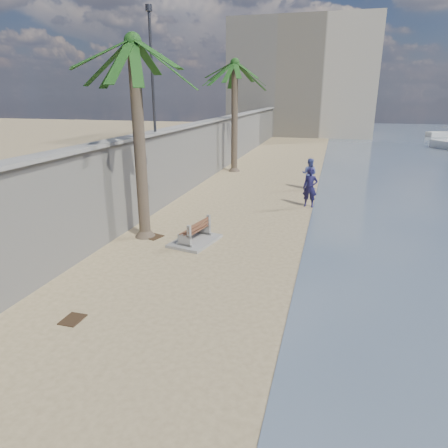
{
  "coord_description": "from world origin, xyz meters",
  "views": [
    {
      "loc": [
        2.78,
        -4.92,
        5.26
      ],
      "look_at": [
        -0.5,
        7.0,
        1.2
      ],
      "focal_mm": 32.0,
      "sensor_mm": 36.0,
      "label": 1
    }
  ],
  "objects_px": {
    "bench_far": "(195,233)",
    "palm_mid": "(133,44)",
    "person_a": "(310,185)",
    "person_b": "(309,172)",
    "palm_back": "(235,64)"
  },
  "relations": [
    {
      "from": "bench_far",
      "to": "palm_mid",
      "type": "relative_size",
      "value": 0.28
    },
    {
      "from": "bench_far",
      "to": "person_a",
      "type": "height_order",
      "value": "person_a"
    },
    {
      "from": "bench_far",
      "to": "person_b",
      "type": "relative_size",
      "value": 1.11
    },
    {
      "from": "palm_mid",
      "to": "person_a",
      "type": "xyz_separation_m",
      "value": [
        5.79,
        6.0,
        -5.73
      ]
    },
    {
      "from": "person_b",
      "to": "palm_back",
      "type": "bearing_deg",
      "value": -25.57
    },
    {
      "from": "palm_back",
      "to": "person_b",
      "type": "bearing_deg",
      "value": -37.73
    },
    {
      "from": "palm_back",
      "to": "person_b",
      "type": "distance_m",
      "value": 9.22
    },
    {
      "from": "bench_far",
      "to": "person_b",
      "type": "xyz_separation_m",
      "value": [
        3.44,
        9.96,
        0.62
      ]
    },
    {
      "from": "palm_back",
      "to": "person_b",
      "type": "xyz_separation_m",
      "value": [
        5.48,
        -4.24,
        -6.08
      ]
    },
    {
      "from": "person_a",
      "to": "person_b",
      "type": "relative_size",
      "value": 1.11
    },
    {
      "from": "palm_mid",
      "to": "palm_back",
      "type": "height_order",
      "value": "palm_back"
    },
    {
      "from": "person_a",
      "to": "palm_mid",
      "type": "bearing_deg",
      "value": -129.51
    },
    {
      "from": "bench_far",
      "to": "palm_back",
      "type": "relative_size",
      "value": 0.27
    },
    {
      "from": "person_a",
      "to": "person_b",
      "type": "height_order",
      "value": "person_a"
    },
    {
      "from": "bench_far",
      "to": "palm_back",
      "type": "bearing_deg",
      "value": 98.19
    }
  ]
}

